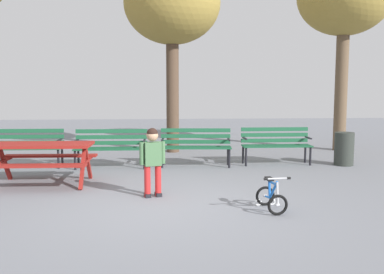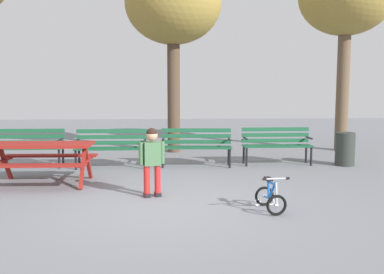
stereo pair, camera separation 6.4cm
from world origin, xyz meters
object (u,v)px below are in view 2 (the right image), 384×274
object	(u,v)px
park_bench_far_left	(28,144)
child_standing	(152,156)
picnic_table	(43,153)
park_bench_far_right	(276,142)
park_bench_right	(196,144)
kids_bicycle	(270,197)
park_bench_left	(112,145)
trash_bin	(345,149)

from	to	relation	value
park_bench_far_left	child_standing	xyz separation A→B (m)	(2.88, -2.90, 0.16)
picnic_table	park_bench_far_right	size ratio (longest dim) A/B	1.14
park_bench_right	picnic_table	bearing A→B (deg)	-150.38
picnic_table	park_bench_far_right	bearing A→B (deg)	20.49
park_bench_far_left	kids_bicycle	distance (m)	6.00
park_bench_left	park_bench_far_right	world-z (taller)	same
park_bench_far_left	trash_bin	distance (m)	7.24
picnic_table	kids_bicycle	distance (m)	4.30
park_bench_left	kids_bicycle	bearing A→B (deg)	-53.07
park_bench_far_left	park_bench_far_right	bearing A→B (deg)	-0.19
kids_bicycle	trash_bin	xyz separation A→B (m)	(2.61, 3.53, 0.18)
kids_bicycle	park_bench_left	bearing A→B (deg)	126.93
park_bench_far_right	child_standing	world-z (taller)	child_standing
park_bench_far_left	park_bench_left	xyz separation A→B (m)	(1.90, -0.20, 0.00)
park_bench_left	trash_bin	distance (m)	5.34
park_bench_left	kids_bicycle	xyz separation A→B (m)	(2.72, -3.62, -0.31)
picnic_table	park_bench_far_left	bearing A→B (deg)	114.30
picnic_table	park_bench_far_right	xyz separation A→B (m)	(4.87, 1.82, -0.08)
trash_bin	kids_bicycle	bearing A→B (deg)	-126.51
park_bench_far_left	kids_bicycle	xyz separation A→B (m)	(4.62, -3.82, -0.31)
park_bench_far_left	park_bench_left	bearing A→B (deg)	-6.05
park_bench_far_left	park_bench_right	xyz separation A→B (m)	(3.81, -0.15, 0.00)
park_bench_far_left	child_standing	bearing A→B (deg)	-45.18
park_bench_left	park_bench_far_right	distance (m)	3.80
park_bench_right	park_bench_far_right	xyz separation A→B (m)	(1.89, 0.13, 0.00)
park_bench_far_left	park_bench_left	distance (m)	1.91
kids_bicycle	trash_bin	size ratio (longest dim) A/B	0.77
park_bench_right	park_bench_far_right	distance (m)	1.90
picnic_table	park_bench_left	xyz separation A→B (m)	(1.07, 1.64, -0.08)
child_standing	kids_bicycle	distance (m)	2.03
park_bench_far_right	kids_bicycle	distance (m)	3.96
picnic_table	child_standing	distance (m)	2.31
park_bench_left	park_bench_far_right	xyz separation A→B (m)	(3.80, 0.18, 0.00)
park_bench_far_right	park_bench_left	bearing A→B (deg)	-177.26
park_bench_far_right	trash_bin	size ratio (longest dim) A/B	2.11
park_bench_left	picnic_table	bearing A→B (deg)	-123.16
park_bench_far_left	trash_bin	bearing A→B (deg)	-2.31
park_bench_far_left	child_standing	world-z (taller)	child_standing
park_bench_right	kids_bicycle	bearing A→B (deg)	-77.50
park_bench_right	child_standing	bearing A→B (deg)	-108.66
picnic_table	park_bench_right	xyz separation A→B (m)	(2.98, 1.69, -0.08)
park_bench_far_right	park_bench_right	bearing A→B (deg)	-176.14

